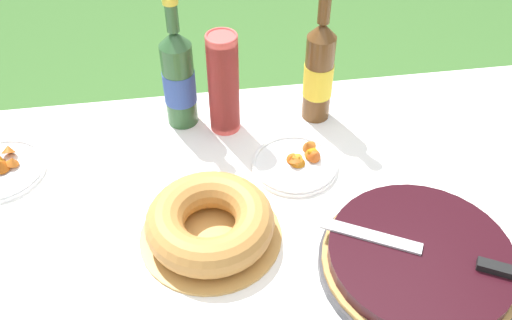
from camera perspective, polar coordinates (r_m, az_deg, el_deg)
garden_table at (r=1.19m, az=0.36°, el=-9.86°), size 1.74×1.01×0.68m
tablecloth at (r=1.16m, az=0.37°, el=-8.46°), size 1.75×1.02×0.10m
berry_tart at (r=1.12m, az=15.97°, el=-9.66°), size 0.37×0.37×0.06m
serving_knife at (r=1.10m, az=17.82°, el=-8.88°), size 0.34×0.20×0.01m
bundt_cake at (r=1.12m, az=-4.63°, el=-6.33°), size 0.28×0.28×0.08m
cup_stack at (r=1.32m, az=-3.27°, el=7.59°), size 0.07×0.07×0.25m
cider_bottle_green at (r=1.35m, az=-7.74°, el=8.11°), size 0.08×0.08×0.33m
cider_bottle_amber at (r=1.36m, az=6.30°, el=8.81°), size 0.07×0.07×0.34m
snack_plate_right at (r=1.28m, az=4.01°, el=-0.29°), size 0.19×0.19×0.05m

